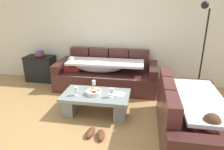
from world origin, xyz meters
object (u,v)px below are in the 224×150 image
object	(u,v)px
floor_lamp	(202,46)
side_cabinet	(41,68)
wine_glass_near_left	(76,89)
wine_glass_near_right	(112,91)
open_magazine	(117,94)
couch_near_window	(191,119)
pair_of_shoes	(96,134)
wine_glass_far_back	(94,83)
couch_along_wall	(105,75)
coffee_table	(96,101)
fruit_bowl	(94,92)
book_stack_on_cabinet	(40,54)

from	to	relation	value
floor_lamp	side_cabinet	bearing A→B (deg)	174.37
side_cabinet	wine_glass_near_left	bearing A→B (deg)	-45.48
wine_glass_near_right	open_magazine	world-z (taller)	wine_glass_near_right
couch_near_window	pair_of_shoes	world-z (taller)	couch_near_window
wine_glass_far_back	side_cabinet	size ratio (longest dim) A/B	0.23
wine_glass_far_back	wine_glass_near_left	bearing A→B (deg)	-123.23
couch_along_wall	couch_near_window	distance (m)	2.32
coffee_table	wine_glass_far_back	xyz separation A→B (m)	(-0.09, 0.22, 0.26)
couch_along_wall	fruit_bowl	size ratio (longest dim) A/B	8.22
open_magazine	pair_of_shoes	xyz separation A→B (m)	(-0.22, -0.75, -0.34)
wine_glass_near_right	pair_of_shoes	bearing A→B (deg)	-103.77
pair_of_shoes	side_cabinet	bearing A→B (deg)	133.30
couch_near_window	wine_glass_near_right	bearing A→B (deg)	70.94
couch_along_wall	book_stack_on_cabinet	distance (m)	1.77
couch_along_wall	coffee_table	distance (m)	1.16
couch_along_wall	wine_glass_far_back	size ratio (longest dim) A/B	13.87
open_magazine	wine_glass_near_right	bearing A→B (deg)	-105.24
wine_glass_near_right	open_magazine	bearing A→B (deg)	64.04
floor_lamp	pair_of_shoes	xyz separation A→B (m)	(-1.78, -1.71, -1.07)
wine_glass_near_right	couch_along_wall	bearing A→B (deg)	106.63
open_magazine	book_stack_on_cabinet	size ratio (longest dim) A/B	1.17
wine_glass_far_back	couch_near_window	bearing A→B (deg)	-24.38
fruit_bowl	side_cabinet	world-z (taller)	side_cabinet
coffee_table	pair_of_shoes	size ratio (longest dim) A/B	3.65
couch_near_window	fruit_bowl	world-z (taller)	couch_near_window
pair_of_shoes	couch_along_wall	bearing A→B (deg)	96.93
couch_near_window	pair_of_shoes	bearing A→B (deg)	97.13
fruit_bowl	wine_glass_near_right	world-z (taller)	wine_glass_near_right
couch_along_wall	floor_lamp	world-z (taller)	floor_lamp
couch_along_wall	pair_of_shoes	world-z (taller)	couch_along_wall
book_stack_on_cabinet	pair_of_shoes	bearing A→B (deg)	-46.99
book_stack_on_cabinet	open_magazine	bearing A→B (deg)	-31.63
wine_glass_near_right	couch_near_window	bearing A→B (deg)	-19.06
couch_near_window	side_cabinet	size ratio (longest dim) A/B	2.62
wine_glass_far_back	pair_of_shoes	xyz separation A→B (m)	(0.25, -0.92, -0.45)
couch_along_wall	wine_glass_near_right	size ratio (longest dim) A/B	13.87
open_magazine	wine_glass_near_left	bearing A→B (deg)	-154.86
couch_along_wall	pair_of_shoes	xyz separation A→B (m)	(0.22, -1.85, -0.29)
couch_along_wall	side_cabinet	xyz separation A→B (m)	(-1.73, 0.23, -0.01)
fruit_bowl	couch_along_wall	bearing A→B (deg)	91.76
couch_along_wall	wine_glass_near_left	world-z (taller)	couch_along_wall
couch_near_window	book_stack_on_cabinet	xyz separation A→B (m)	(-3.32, 1.90, 0.37)
wine_glass_near_left	couch_along_wall	bearing A→B (deg)	78.91
wine_glass_near_right	wine_glass_far_back	distance (m)	0.50
wine_glass_near_left	book_stack_on_cabinet	distance (m)	2.11
open_magazine	floor_lamp	world-z (taller)	floor_lamp
wine_glass_far_back	book_stack_on_cabinet	world-z (taller)	book_stack_on_cabinet
fruit_bowl	wine_glass_near_right	distance (m)	0.35
couch_along_wall	open_magazine	distance (m)	1.19
book_stack_on_cabinet	coffee_table	bearing A→B (deg)	-37.85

